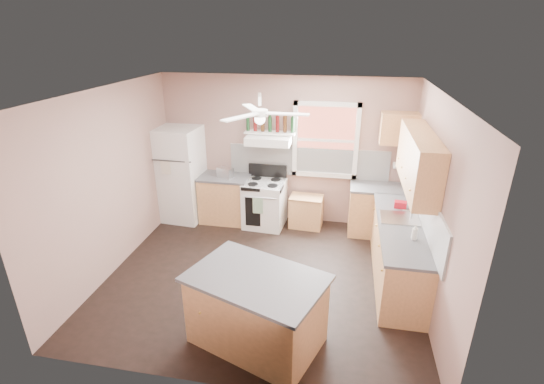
% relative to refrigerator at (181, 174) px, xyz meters
% --- Properties ---
extents(floor, '(4.50, 4.50, 0.00)m').
position_rel_refrigerator_xyz_m(floor, '(1.90, -1.66, -0.89)').
color(floor, black).
rests_on(floor, ground).
extents(ceiling, '(4.50, 4.50, 0.00)m').
position_rel_refrigerator_xyz_m(ceiling, '(1.90, -1.66, 1.81)').
color(ceiling, white).
rests_on(ceiling, ground).
extents(wall_back, '(4.50, 0.05, 2.70)m').
position_rel_refrigerator_xyz_m(wall_back, '(1.90, 0.36, 0.46)').
color(wall_back, gray).
rests_on(wall_back, ground).
extents(wall_right, '(0.05, 4.00, 2.70)m').
position_rel_refrigerator_xyz_m(wall_right, '(4.17, -1.66, 0.46)').
color(wall_right, gray).
rests_on(wall_right, ground).
extents(wall_left, '(0.05, 4.00, 2.70)m').
position_rel_refrigerator_xyz_m(wall_left, '(-0.38, -1.66, 0.46)').
color(wall_left, gray).
rests_on(wall_left, ground).
extents(backsplash_back, '(2.90, 0.03, 0.55)m').
position_rel_refrigerator_xyz_m(backsplash_back, '(2.35, 0.33, 0.28)').
color(backsplash_back, white).
rests_on(backsplash_back, wall_back).
extents(backsplash_right, '(0.03, 2.60, 0.55)m').
position_rel_refrigerator_xyz_m(backsplash_right, '(4.13, -1.36, 0.28)').
color(backsplash_right, white).
rests_on(backsplash_right, wall_right).
extents(window_view, '(1.00, 0.02, 1.20)m').
position_rel_refrigerator_xyz_m(window_view, '(2.65, 0.32, 0.71)').
color(window_view, brown).
rests_on(window_view, wall_back).
extents(window_frame, '(1.16, 0.07, 1.36)m').
position_rel_refrigerator_xyz_m(window_frame, '(2.65, 0.30, 0.71)').
color(window_frame, white).
rests_on(window_frame, wall_back).
extents(refrigerator, '(0.80, 0.79, 1.78)m').
position_rel_refrigerator_xyz_m(refrigerator, '(0.00, 0.00, 0.00)').
color(refrigerator, white).
rests_on(refrigerator, floor).
extents(base_cabinet_left, '(0.90, 0.60, 0.86)m').
position_rel_refrigerator_xyz_m(base_cabinet_left, '(0.84, 0.04, -0.46)').
color(base_cabinet_left, '#AB7947').
rests_on(base_cabinet_left, floor).
extents(counter_left, '(0.92, 0.62, 0.04)m').
position_rel_refrigerator_xyz_m(counter_left, '(0.84, 0.04, -0.01)').
color(counter_left, '#48484A').
rests_on(counter_left, base_cabinet_left).
extents(toaster, '(0.32, 0.25, 0.18)m').
position_rel_refrigerator_xyz_m(toaster, '(0.87, -0.00, 0.10)').
color(toaster, silver).
rests_on(toaster, counter_left).
extents(stove, '(0.76, 0.69, 0.86)m').
position_rel_refrigerator_xyz_m(stove, '(1.61, -0.03, -0.46)').
color(stove, white).
rests_on(stove, floor).
extents(range_hood, '(0.78, 0.50, 0.14)m').
position_rel_refrigerator_xyz_m(range_hood, '(1.67, 0.09, 0.73)').
color(range_hood, white).
rests_on(range_hood, wall_back).
extents(bottle_shelf, '(0.90, 0.26, 0.03)m').
position_rel_refrigerator_xyz_m(bottle_shelf, '(1.67, 0.21, 0.83)').
color(bottle_shelf, white).
rests_on(bottle_shelf, range_hood).
extents(cart, '(0.61, 0.42, 0.59)m').
position_rel_refrigerator_xyz_m(cart, '(2.37, 0.06, -0.60)').
color(cart, '#AB7947').
rests_on(cart, floor).
extents(base_cabinet_corner, '(1.00, 0.60, 0.86)m').
position_rel_refrigerator_xyz_m(base_cabinet_corner, '(3.65, 0.04, -0.46)').
color(base_cabinet_corner, '#AB7947').
rests_on(base_cabinet_corner, floor).
extents(base_cabinet_right, '(0.60, 2.20, 0.86)m').
position_rel_refrigerator_xyz_m(base_cabinet_right, '(3.85, -1.36, -0.46)').
color(base_cabinet_right, '#AB7947').
rests_on(base_cabinet_right, floor).
extents(counter_corner, '(1.02, 0.62, 0.04)m').
position_rel_refrigerator_xyz_m(counter_corner, '(3.65, 0.04, -0.01)').
color(counter_corner, '#48484A').
rests_on(counter_corner, base_cabinet_corner).
extents(counter_right, '(0.62, 2.22, 0.04)m').
position_rel_refrigerator_xyz_m(counter_right, '(3.84, -1.36, -0.01)').
color(counter_right, '#48484A').
rests_on(counter_right, base_cabinet_right).
extents(sink, '(0.55, 0.45, 0.03)m').
position_rel_refrigerator_xyz_m(sink, '(3.84, -1.16, 0.00)').
color(sink, silver).
rests_on(sink, counter_right).
extents(faucet, '(0.03, 0.03, 0.14)m').
position_rel_refrigerator_xyz_m(faucet, '(4.00, -1.16, 0.08)').
color(faucet, silver).
rests_on(faucet, sink).
extents(upper_cabinet_right, '(0.33, 1.80, 0.76)m').
position_rel_refrigerator_xyz_m(upper_cabinet_right, '(3.98, -1.16, 0.89)').
color(upper_cabinet_right, '#AB7947').
rests_on(upper_cabinet_right, wall_right).
extents(upper_cabinet_corner, '(0.60, 0.33, 0.52)m').
position_rel_refrigerator_xyz_m(upper_cabinet_corner, '(3.85, 0.17, 1.01)').
color(upper_cabinet_corner, '#AB7947').
rests_on(upper_cabinet_corner, wall_back).
extents(paper_towel, '(0.26, 0.12, 0.12)m').
position_rel_refrigerator_xyz_m(paper_towel, '(3.97, 0.20, 0.36)').
color(paper_towel, white).
rests_on(paper_towel, wall_back).
extents(island, '(1.63, 1.33, 0.86)m').
position_rel_refrigerator_xyz_m(island, '(2.12, -2.96, -0.46)').
color(island, '#AB7947').
rests_on(island, floor).
extents(island_top, '(1.74, 1.43, 0.04)m').
position_rel_refrigerator_xyz_m(island_top, '(2.12, -2.96, -0.01)').
color(island_top, '#48484A').
rests_on(island_top, island).
extents(ceiling_fan_hub, '(0.20, 0.20, 0.08)m').
position_rel_refrigerator_xyz_m(ceiling_fan_hub, '(1.90, -1.66, 1.56)').
color(ceiling_fan_hub, white).
rests_on(ceiling_fan_hub, ceiling).
extents(soap_bottle, '(0.12, 0.12, 0.22)m').
position_rel_refrigerator_xyz_m(soap_bottle, '(3.95, -1.76, 0.12)').
color(soap_bottle, silver).
rests_on(soap_bottle, counter_right).
extents(red_caddy, '(0.19, 0.14, 0.10)m').
position_rel_refrigerator_xyz_m(red_caddy, '(3.89, -0.79, 0.06)').
color(red_caddy, '#A60E1A').
rests_on(red_caddy, counter_right).
extents(wine_bottles, '(0.86, 0.06, 0.31)m').
position_rel_refrigerator_xyz_m(wine_bottles, '(1.67, 0.21, 0.99)').
color(wine_bottles, '#143819').
rests_on(wine_bottles, bottle_shelf).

